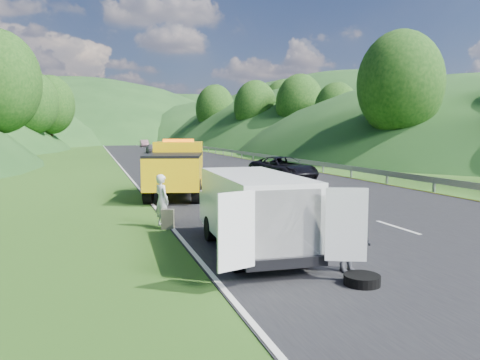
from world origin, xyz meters
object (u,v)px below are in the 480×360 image
object	(u,v)px
spare_tire	(362,286)
suitcase	(168,219)
tow_truck	(177,169)
worker	(348,273)
woman	(162,227)
white_van	(252,208)
passing_suv	(283,180)
child	(254,230)

from	to	relation	value
spare_tire	suitcase	bearing A→B (deg)	113.44
tow_truck	worker	world-z (taller)	tow_truck
tow_truck	woman	xyz separation A→B (m)	(-1.68, -6.81, -1.32)
tow_truck	suitcase	bearing A→B (deg)	-87.17
worker	woman	bearing A→B (deg)	111.30
tow_truck	worker	distance (m)	13.14
tow_truck	woman	size ratio (longest dim) A/B	3.93
spare_tire	white_van	bearing A→B (deg)	111.29
white_van	worker	distance (m)	2.95
woman	passing_suv	bearing A→B (deg)	-60.13
tow_truck	woman	world-z (taller)	tow_truck
woman	spare_tire	world-z (taller)	woman
tow_truck	spare_tire	xyz separation A→B (m)	(1.31, -13.83, -1.32)
woman	child	size ratio (longest dim) A/B	1.77
woman	tow_truck	bearing A→B (deg)	-36.30
worker	suitcase	distance (m)	6.55
tow_truck	suitcase	xyz separation A→B (m)	(-1.56, -7.20, -1.01)
spare_tire	passing_suv	size ratio (longest dim) A/B	0.14
woman	spare_tire	size ratio (longest dim) A/B	2.31
worker	spare_tire	bearing A→B (deg)	-107.93
white_van	child	size ratio (longest dim) A/B	6.03
tow_truck	suitcase	size ratio (longest dim) A/B	10.51
white_van	tow_truck	bearing A→B (deg)	93.05
white_van	worker	xyz separation A→B (m)	(1.41, -2.33, -1.14)
spare_tire	tow_truck	bearing A→B (deg)	95.41
suitcase	spare_tire	world-z (taller)	suitcase
child	woman	bearing A→B (deg)	-150.99
woman	child	xyz separation A→B (m)	(2.69, -1.29, 0.00)
white_van	suitcase	world-z (taller)	white_van
child	suitcase	bearing A→B (deg)	-144.62
white_van	spare_tire	size ratio (longest dim) A/B	7.87
suitcase	spare_tire	bearing A→B (deg)	-66.56
child	tow_truck	bearing A→B (deg)	151.65
tow_truck	worker	size ratio (longest dim) A/B	3.90
white_van	worker	size ratio (longest dim) A/B	3.39
child	spare_tire	distance (m)	5.74
tow_truck	woman	distance (m)	7.14
tow_truck	white_van	world-z (taller)	tow_truck
woman	spare_tire	xyz separation A→B (m)	(2.99, -7.01, 0.00)
white_van	woman	bearing A→B (deg)	117.20
tow_truck	child	bearing A→B (deg)	-67.85
child	worker	distance (m)	4.91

